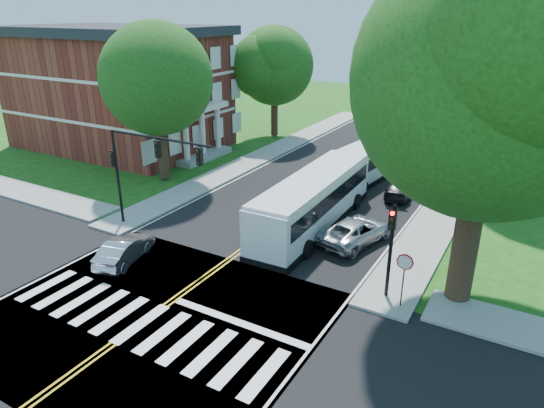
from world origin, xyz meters
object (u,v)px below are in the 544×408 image
Objects in this scene: hatchback at (125,250)px; dark_sedan at (400,188)px; bus_lead at (314,201)px; bus_follow at (371,160)px; signal_ne at (391,239)px; signal_nw at (144,160)px; suv at (356,231)px.

hatchback is 18.92m from dark_sedan.
bus_lead is 1.11× the size of bus_follow.
signal_ne is at bearing 97.02° from dark_sedan.
bus_lead is at bearing 61.37° from dark_sedan.
dark_sedan is at bearing -113.50° from bus_lead.
hatchback is at bearing -165.40° from signal_ne.
signal_nw is 1.43× the size of suv.
signal_ne is 0.36× the size of bus_lead.
signal_nw reaches higher than dark_sedan.
signal_nw is 0.58× the size of bus_lead.
signal_ne is 16.97m from bus_follow.
dark_sedan is at bearing -135.40° from hatchback.
suv is 1.20× the size of dark_sedan.
bus_lead is at bearing -141.72° from hatchback.
signal_nw is 1.82× the size of hatchback.
suv is (9.52, 8.04, 0.05)m from hatchback.
bus_follow is (-0.09, 10.29, -0.19)m from bus_lead.
bus_follow is at bearing -90.93° from bus_lead.
bus_lead is 3.20m from suv.
signal_nw reaches higher than bus_lead.
hatchback is (1.31, -3.31, -3.72)m from signal_nw.
bus_follow is 2.22× the size of suv.
signal_nw is 17.38m from dark_sedan.
bus_lead is 8.23m from dark_sedan.
signal_nw is at bearing 37.89° from suv.
suv is (3.06, -10.98, -0.79)m from bus_follow.
signal_ne is 6.15m from suv.
suv is 8.25m from dark_sedan.
hatchback is at bearing -68.38° from signal_nw.
hatchback reaches higher than dark_sedan.
bus_follow reaches higher than suv.
signal_ne is 13.37m from hatchback.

